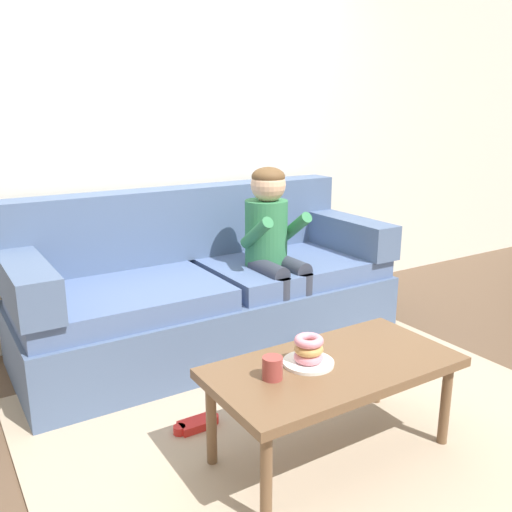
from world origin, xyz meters
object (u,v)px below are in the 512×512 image
object	(u,v)px
couch	(206,292)
coffee_table	(333,373)
mug	(272,368)
donut	(308,357)
person_child	(273,240)
toy_controller	(196,425)

from	to	relation	value
couch	coffee_table	xyz separation A→B (m)	(-0.07, -1.30, 0.04)
coffee_table	mug	world-z (taller)	mug
couch	mug	distance (m)	1.33
donut	mug	world-z (taller)	mug
couch	donut	distance (m)	1.27
mug	person_child	bearing A→B (deg)	56.24
person_child	donut	distance (m)	1.18
person_child	toy_controller	size ratio (longest dim) A/B	4.87
toy_controller	coffee_table	bearing A→B (deg)	-44.18
mug	toy_controller	size ratio (longest dim) A/B	0.40
couch	mug	size ratio (longest dim) A/B	25.18
donut	toy_controller	xyz separation A→B (m)	(-0.31, 0.42, -0.44)
mug	toy_controller	world-z (taller)	mug
donut	coffee_table	bearing A→B (deg)	-25.98
donut	couch	bearing A→B (deg)	82.40
coffee_table	person_child	size ratio (longest dim) A/B	0.95
toy_controller	couch	bearing A→B (deg)	64.46
person_child	couch	bearing A→B (deg)	149.47
couch	mug	bearing A→B (deg)	-105.73
coffee_table	person_child	world-z (taller)	person_child
couch	mug	xyz separation A→B (m)	(-0.36, -1.28, 0.13)
couch	toy_controller	world-z (taller)	couch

